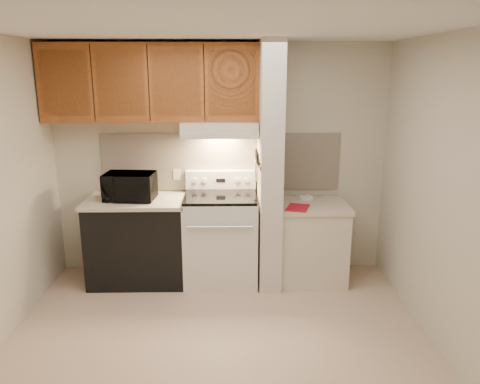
{
  "coord_description": "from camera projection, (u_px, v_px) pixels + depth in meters",
  "views": [
    {
      "loc": [
        0.11,
        -3.54,
        2.21
      ],
      "look_at": [
        0.2,
        0.75,
        1.09
      ],
      "focal_mm": 35.0,
      "sensor_mm": 36.0,
      "label": 1
    }
  ],
  "objects": [
    {
      "name": "spoon_rest",
      "position": [
        117.0,
        193.0,
        5.05
      ],
      "size": [
        0.22,
        0.14,
        0.01
      ],
      "primitive_type": "cube",
      "rotation": [
        0.0,
        0.0,
        0.37
      ],
      "color": "black",
      "rests_on": "left_countertop"
    },
    {
      "name": "range_backguard",
      "position": [
        221.0,
        179.0,
        5.11
      ],
      "size": [
        0.76,
        0.08,
        0.2
      ],
      "primitive_type": "cube",
      "color": "silver",
      "rests_on": "range_body"
    },
    {
      "name": "partition_pillar",
      "position": [
        270.0,
        167.0,
        4.79
      ],
      "size": [
        0.22,
        0.7,
        2.5
      ],
      "primitive_type": "cube",
      "color": "beige",
      "rests_on": "floor"
    },
    {
      "name": "microwave",
      "position": [
        130.0,
        186.0,
        4.81
      ],
      "size": [
        0.53,
        0.38,
        0.28
      ],
      "primitive_type": "imported",
      "rotation": [
        0.0,
        0.0,
        -0.07
      ],
      "color": "black",
      "rests_on": "left_countertop"
    },
    {
      "name": "range_knob_left_outer",
      "position": [
        195.0,
        181.0,
        5.06
      ],
      "size": [
        0.05,
        0.02,
        0.05
      ],
      "primitive_type": "cylinder",
      "rotation": [
        1.57,
        0.0,
        0.0
      ],
      "color": "silver",
      "rests_on": "range_backguard"
    },
    {
      "name": "left_countertop",
      "position": [
        136.0,
        201.0,
        4.87
      ],
      "size": [
        1.04,
        0.67,
        0.04
      ],
      "primitive_type": "cube",
      "color": "beige",
      "rests_on": "dishwasher_front"
    },
    {
      "name": "knife_strip",
      "position": [
        258.0,
        161.0,
        4.72
      ],
      "size": [
        0.02,
        0.42,
        0.04
      ],
      "primitive_type": "cube",
      "color": "black",
      "rests_on": "partition_pillar"
    },
    {
      "name": "red_folder",
      "position": [
        298.0,
        208.0,
        4.75
      ],
      "size": [
        0.28,
        0.33,
        0.01
      ],
      "primitive_type": "cube",
      "rotation": [
        0.0,
        0.0,
        -0.31
      ],
      "color": "#B31125",
      "rests_on": "right_countertop"
    },
    {
      "name": "ceiling",
      "position": [
        215.0,
        28.0,
        3.35
      ],
      "size": [
        3.6,
        3.6,
        0.0
      ],
      "primitive_type": "plane",
      "rotation": [
        3.14,
        0.0,
        0.0
      ],
      "color": "white",
      "rests_on": "wall_back"
    },
    {
      "name": "pillar_trim",
      "position": [
        258.0,
        162.0,
        4.77
      ],
      "size": [
        0.01,
        0.7,
        0.04
      ],
      "primitive_type": "cube",
      "color": "brown",
      "rests_on": "partition_pillar"
    },
    {
      "name": "cab_gap_b",
      "position": [
        149.0,
        83.0,
        4.57
      ],
      "size": [
        0.01,
        0.01,
        0.73
      ],
      "primitive_type": "cube",
      "color": "black",
      "rests_on": "upper_cabinets"
    },
    {
      "name": "cab_gap_c",
      "position": [
        204.0,
        83.0,
        4.58
      ],
      "size": [
        0.01,
        0.01,
        0.73
      ],
      "primitive_type": "cube",
      "color": "black",
      "rests_on": "upper_cabinets"
    },
    {
      "name": "range_display",
      "position": [
        221.0,
        180.0,
        5.07
      ],
      "size": [
        0.1,
        0.01,
        0.04
      ],
      "primitive_type": "cube",
      "color": "black",
      "rests_on": "range_backguard"
    },
    {
      "name": "knife_handle_b",
      "position": [
        257.0,
        157.0,
        4.64
      ],
      "size": [
        0.02,
        0.02,
        0.1
      ],
      "primitive_type": "cylinder",
      "color": "black",
      "rests_on": "knife_strip"
    },
    {
      "name": "dishwasher_front",
      "position": [
        138.0,
        242.0,
        4.98
      ],
      "size": [
        1.0,
        0.63,
        0.87
      ],
      "primitive_type": "cube",
      "color": "black",
      "rests_on": "floor"
    },
    {
      "name": "upper_cabinets",
      "position": [
        151.0,
        83.0,
        4.72
      ],
      "size": [
        2.18,
        0.33,
        0.77
      ],
      "primitive_type": "cube",
      "color": "brown",
      "rests_on": "wall_back"
    },
    {
      "name": "cab_door_a",
      "position": [
        64.0,
        83.0,
        4.55
      ],
      "size": [
        0.46,
        0.01,
        0.63
      ],
      "primitive_type": "cube",
      "color": "brown",
      "rests_on": "upper_cabinets"
    },
    {
      "name": "white_box",
      "position": [
        305.0,
        198.0,
        5.07
      ],
      "size": [
        0.16,
        0.13,
        0.04
      ],
      "primitive_type": "cube",
      "rotation": [
        0.0,
        0.0,
        0.31
      ],
      "color": "white",
      "rests_on": "right_countertop"
    },
    {
      "name": "knife_blade_e",
      "position": [
        256.0,
        168.0,
        4.91
      ],
      "size": [
        0.01,
        0.04,
        0.18
      ],
      "primitive_type": "cube",
      "color": "silver",
      "rests_on": "knife_strip"
    },
    {
      "name": "floor",
      "position": [
        219.0,
        338.0,
        3.98
      ],
      "size": [
        3.6,
        3.6,
        0.0
      ],
      "primitive_type": "plane",
      "color": "#CAAB93",
      "rests_on": "ground"
    },
    {
      "name": "cab_door_c",
      "position": [
        176.0,
        83.0,
        4.57
      ],
      "size": [
        0.46,
        0.01,
        0.63
      ],
      "primitive_type": "cube",
      "color": "brown",
      "rests_on": "upper_cabinets"
    },
    {
      "name": "knife_blade_b",
      "position": [
        257.0,
        173.0,
        4.67
      ],
      "size": [
        0.01,
        0.04,
        0.18
      ],
      "primitive_type": "cube",
      "color": "silver",
      "rests_on": "knife_strip"
    },
    {
      "name": "knife_handle_c",
      "position": [
        257.0,
        156.0,
        4.7
      ],
      "size": [
        0.02,
        0.02,
        0.1
      ],
      "primitive_type": "cylinder",
      "color": "black",
      "rests_on": "knife_strip"
    },
    {
      "name": "teal_jar",
      "position": [
        144.0,
        189.0,
        5.06
      ],
      "size": [
        0.12,
        0.12,
        0.11
      ],
      "primitive_type": "cylinder",
      "rotation": [
        0.0,
        0.0,
        -0.31
      ],
      "color": "#206B66",
      "rests_on": "left_countertop"
    },
    {
      "name": "hood_lip",
      "position": [
        219.0,
        136.0,
        4.62
      ],
      "size": [
        0.78,
        0.04,
        0.06
      ],
      "primitive_type": "cube",
      "color": "beige",
      "rests_on": "range_hood"
    },
    {
      "name": "knife_handle_d",
      "position": [
        257.0,
        155.0,
        4.79
      ],
      "size": [
        0.02,
        0.02,
        0.1
      ],
      "primitive_type": "cylinder",
      "color": "black",
      "rests_on": "knife_strip"
    },
    {
      "name": "knife_handle_e",
      "position": [
        256.0,
        153.0,
        4.86
      ],
      "size": [
        0.02,
        0.02,
        0.1
      ],
      "primitive_type": "cylinder",
      "color": "black",
      "rests_on": "knife_strip"
    },
    {
      "name": "right_countertop",
      "position": [
        313.0,
        206.0,
        4.9
      ],
      "size": [
        0.74,
        0.64,
        0.04
      ],
      "primitive_type": "cube",
      "color": "beige",
      "rests_on": "right_cab_base"
    },
    {
      "name": "cab_door_b",
      "position": [
        121.0,
        83.0,
        4.56
      ],
      "size": [
        0.46,
        0.01,
        0.63
      ],
      "primitive_type": "cube",
      "color": "brown",
      "rests_on": "upper_cabinets"
    },
    {
      "name": "knife_blade_c",
      "position": [
        257.0,
        172.0,
        4.76
      ],
      "size": [
        0.01,
        0.04,
        0.2
      ],
      "primitive_type": "cube",
      "color": "silver",
      "rests_on": "knife_strip"
    },
    {
      "name": "oven_mitt",
      "position": [
        256.0,
        171.0,
        4.97
      ],
      "size": [
        0.03,
        0.09,
        0.22
      ],
      "primitive_type": "cube",
      "color": "gray",
      "rests_on": "partition_pillar"
    },
    {
      "name": "cab_gap_a",
      "position": [
        93.0,
        83.0,
        4.56
      ],
      "size": [
        0.01,
        0.01,
        0.73
      ],
      "primitive_type": "cube",
      "color": "black",
      "rests_on": "upper_cabinets"
    },
    {
      "name": "wall_back",
      "position": [
        221.0,
        160.0,
        5.12
      ],
      "size": [
        3.6,
        2.5,
        0.02
      ],
      "primitive_type": "cube",
      "rotation": [
        1.57,
        0.0,
        0.0
      ],
      "color": "beige",
      "rests_on": "floor"
    },
    {
      "name": "cab_door_d",
      "position": [
        232.0,
        83.0,
        4.58
      ],
      "size": [
        0.46,
        0.01,
        0.63
      ],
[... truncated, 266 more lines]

